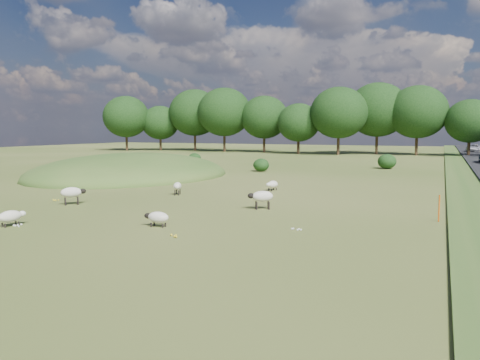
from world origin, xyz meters
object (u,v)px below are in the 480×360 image
sheep_1 (177,186)px  sheep_5 (272,184)px  sheep_2 (262,196)px  marker_post (439,208)px  sheep_4 (11,216)px  sheep_3 (158,217)px  sheep_0 (72,193)px  car_7 (473,148)px

sheep_1 → sheep_5: bearing=-68.8°
sheep_2 → sheep_5: 7.41m
marker_post → sheep_4: bearing=-153.6°
sheep_3 → sheep_4: bearing=18.9°
marker_post → sheep_0: bearing=-171.3°
sheep_1 → car_7: size_ratio=0.24×
sheep_3 → sheep_4: (-5.74, -2.35, 0.02)m
marker_post → sheep_3: 12.29m
marker_post → sheep_0: 18.50m
marker_post → sheep_5: bearing=145.5°
marker_post → sheep_3: bearing=-151.5°
sheep_3 → sheep_5: size_ratio=0.95×
sheep_2 → sheep_3: size_ratio=1.18×
sheep_5 → car_7: size_ratio=0.25×
sheep_1 → sheep_2: size_ratio=0.85×
sheep_0 → sheep_5: (8.00, 9.85, -0.25)m
sheep_2 → sheep_4: sheep_2 is taller
sheep_1 → sheep_5: sheep_1 is taller
sheep_2 → marker_post: bearing=150.5°
sheep_1 → sheep_4: bearing=151.9°
sheep_3 → sheep_0: bearing=-25.8°
sheep_2 → sheep_3: sheep_2 is taller
sheep_2 → sheep_1: bearing=-53.4°
sheep_0 → sheep_1: 6.47m
marker_post → sheep_4: marker_post is taller
sheep_4 → marker_post: bearing=-49.6°
marker_post → sheep_2: 8.34m
sheep_1 → sheep_3: (4.25, -8.69, -0.14)m
sheep_1 → car_7: bearing=-37.6°
marker_post → sheep_1: bearing=169.4°
marker_post → car_7: 67.56m
sheep_5 → sheep_4: bearing=-6.4°
sheep_5 → sheep_0: bearing=-23.2°
marker_post → car_7: car_7 is taller
marker_post → sheep_0: size_ratio=0.97×
sheep_0 → sheep_2: (9.95, 2.70, -0.00)m
sheep_2 → sheep_3: (-2.47, -5.78, -0.25)m
sheep_0 → car_7: size_ratio=0.26×
sheep_2 → car_7: size_ratio=0.28×
sheep_1 → car_7: (19.93, 64.57, 0.35)m
sheep_0 → marker_post: bearing=-37.3°
sheep_4 → car_7: (21.42, 75.60, 0.48)m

